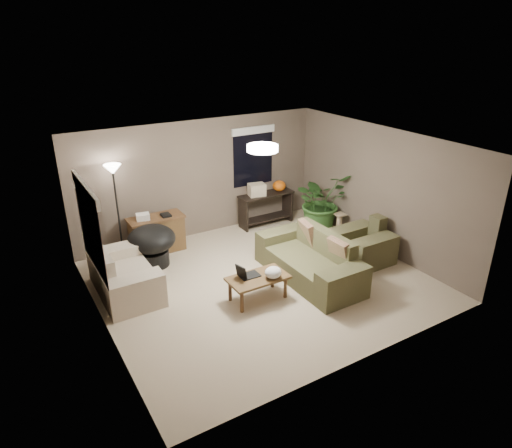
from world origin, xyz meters
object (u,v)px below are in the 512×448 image
loveseat (123,278)px  coffee_table (258,280)px  main_sofa (311,263)px  floor_lamp (114,181)px  console_table (266,206)px  houseplant (321,207)px  armchair (363,246)px  papasan_chair (152,243)px  cat_scratching_post (339,226)px  desk (157,234)px

loveseat → coffee_table: size_ratio=1.60×
main_sofa → floor_lamp: bearing=137.0°
console_table → houseplant: size_ratio=0.97×
armchair → papasan_chair: 4.05m
loveseat → cat_scratching_post: 4.72m
console_table → papasan_chair: 2.96m
loveseat → houseplant: bearing=5.2°
armchair → coffee_table: 2.48m
houseplant → cat_scratching_post: (0.15, -0.47, -0.31)m
coffee_table → console_table: (1.82, 2.63, 0.08)m
loveseat → desk: 1.63m
main_sofa → armchair: (1.28, 0.02, 0.00)m
armchair → floor_lamp: floor_lamp is taller
desk → floor_lamp: (-0.70, 0.07, 1.22)m
loveseat → armchair: size_ratio=1.60×
main_sofa → papasan_chair: (-2.29, 1.93, 0.17)m
floor_lamp → main_sofa: bearing=-43.0°
armchair → main_sofa: bearing=-179.1°
main_sofa → coffee_table: 1.20m
loveseat → cat_scratching_post: bearing=-0.7°
desk → floor_lamp: floor_lamp is taller
main_sofa → coffee_table: bearing=-173.8°
console_table → papasan_chair: papasan_chair is taller
desk → houseplant: 3.63m
floor_lamp → cat_scratching_post: bearing=-17.4°
main_sofa → console_table: size_ratio=1.69×
coffee_table → desk: bearing=107.5°
armchair → desk: size_ratio=0.91×
desk → papasan_chair: (-0.28, -0.52, 0.09)m
main_sofa → cat_scratching_post: size_ratio=4.40×
papasan_chair → console_table: bearing=11.0°
papasan_chair → houseplant: houseplant is taller
armchair → console_table: armchair is taller
desk → console_table: bearing=1.0°
desk → cat_scratching_post: 3.90m
papasan_chair → houseplant: size_ratio=0.86×
desk → papasan_chair: 0.59m
loveseat → armchair: (4.34, -1.19, 0.00)m
desk → cat_scratching_post: bearing=-19.4°
desk → console_table: (2.63, 0.05, 0.06)m
main_sofa → floor_lamp: size_ratio=1.15×
coffee_table → console_table: size_ratio=0.77×
papasan_chair → houseplant: bearing=-4.6°
loveseat → console_table: loveseat is taller
loveseat → papasan_chair: 1.07m
loveseat → floor_lamp: floor_lamp is taller
coffee_table → houseplant: size_ratio=0.75×
armchair → houseplant: houseplant is taller
desk → cat_scratching_post: size_ratio=2.20×
papasan_chair → houseplant: 3.82m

